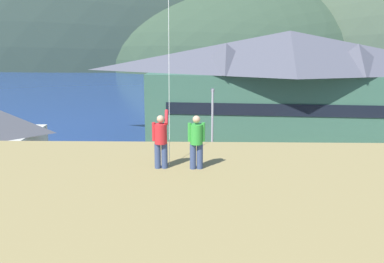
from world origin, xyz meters
The scene contains 20 objects.
ground_plane centered at (0.00, 0.00, 0.00)m, with size 600.00×600.00×0.00m, color #66604C.
parking_lot_pad centered at (0.00, 5.00, 0.05)m, with size 40.00×20.00×0.10m, color gray.
bay_water centered at (0.00, 60.00, 0.01)m, with size 360.00×84.00×0.03m, color navy.
far_hill_west_ridge centered at (-33.57, 120.37, 0.00)m, with size 83.50×49.85×75.70m, color #3D4C38.
far_hill_east_peak centered at (-30.41, 115.00, 0.00)m, with size 135.26×53.30×89.77m, color #2D3D33.
far_hill_center_saddle centered at (10.00, 115.00, 0.00)m, with size 91.85×68.79×48.87m, color #334733.
harbor_lodge centered at (10.57, 21.37, 5.63)m, with size 29.15×11.66×10.65m.
storage_shed_waterside centered at (1.34, 22.35, 2.11)m, with size 4.85×4.49×4.07m.
wharf_dock centered at (1.68, 34.20, 0.35)m, with size 3.20×14.83×0.70m.
moored_boat_wharfside centered at (-1.68, 36.66, 0.72)m, with size 2.53×6.59×2.16m.
parked_car_mid_row_center centered at (-0.14, 1.50, 1.06)m, with size 4.20×2.06×1.82m.
parked_car_front_row_silver centered at (12.05, 1.23, 1.06)m, with size 4.33×2.31×1.82m.
parked_car_back_row_left centered at (7.18, 6.69, 1.06)m, with size 4.22×2.10×1.82m.
parked_car_corner_spot centered at (2.34, 7.03, 1.06)m, with size 4.21×2.08×1.82m.
parked_car_mid_row_near centered at (-3.64, 6.88, 1.06)m, with size 4.21×2.07×1.82m.
parked_car_front_row_end centered at (-8.34, -0.50, 1.06)m, with size 4.25×2.16×1.82m.
parked_car_front_row_red centered at (13.51, 7.35, 1.06)m, with size 4.30×2.26×1.82m.
parking_light_pole centered at (2.96, 10.56, 3.79)m, with size 0.24×0.78×6.34m.
person_kite_flyer centered at (0.89, -8.90, 7.44)m, with size 0.51×0.67×1.86m.
person_companion centered at (2.02, -8.93, 7.42)m, with size 0.55×0.40×1.74m.
Camera 1 is at (2.21, -22.77, 10.92)m, focal length 42.08 mm.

